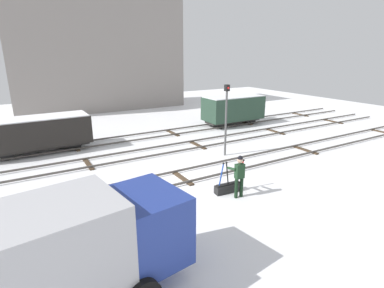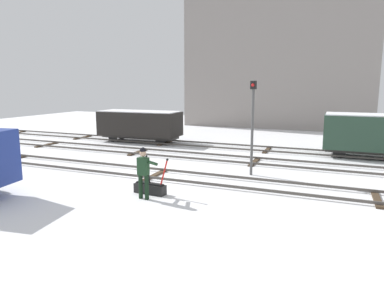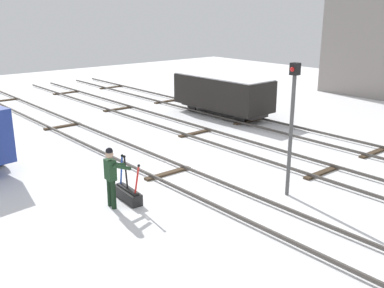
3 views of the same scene
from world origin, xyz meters
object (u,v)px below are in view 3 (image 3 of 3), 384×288
(rail_worker, at_px, (111,174))
(signal_post, at_px, (292,117))
(freight_car_near_switch, at_px, (223,93))
(switch_lever_frame, at_px, (128,193))

(rail_worker, bearing_deg, signal_post, 63.79)
(rail_worker, xyz_separation_m, freight_car_near_switch, (-6.62, 10.87, 0.22))
(freight_car_near_switch, bearing_deg, switch_lever_frame, -58.96)
(switch_lever_frame, xyz_separation_m, freight_car_near_switch, (-6.53, 10.28, 1.04))
(switch_lever_frame, distance_m, signal_post, 5.53)
(signal_post, bearing_deg, freight_car_near_switch, 146.81)
(freight_car_near_switch, bearing_deg, signal_post, -34.57)
(signal_post, bearing_deg, switch_lever_frame, -124.81)
(signal_post, relative_size, freight_car_near_switch, 0.72)
(rail_worker, distance_m, signal_post, 5.67)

